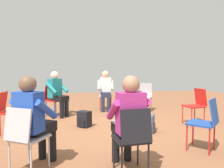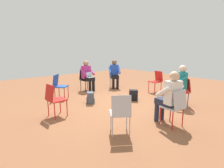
{
  "view_description": "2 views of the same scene",
  "coord_description": "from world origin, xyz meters",
  "px_view_note": "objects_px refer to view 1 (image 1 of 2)",
  "views": [
    {
      "loc": [
        0.81,
        4.68,
        1.33
      ],
      "look_at": [
        -0.03,
        0.04,
        0.98
      ],
      "focal_mm": 35.0,
      "sensor_mm": 36.0,
      "label": 1
    },
    {
      "loc": [
        -3.58,
        -4.15,
        1.7
      ],
      "look_at": [
        0.09,
        0.37,
        0.53
      ],
      "focal_mm": 28.0,
      "sensor_mm": 36.0,
      "label": 2
    }
  ],
  "objects_px": {
    "chair_northwest": "(206,120)",
    "person_with_laptop": "(128,117)",
    "chair_south": "(105,94)",
    "chair_west": "(196,104)",
    "chair_north": "(133,136)",
    "person_in_teal": "(57,91)",
    "person_in_white": "(106,88)",
    "person_in_blue": "(34,116)",
    "backpack_near_laptop_user": "(149,125)",
    "backpack_by_empty_chair": "(84,120)",
    "chair_northeast": "(25,135)",
    "chair_southeast": "(53,98)",
    "chair_southwest": "(145,95)",
    "chair_east": "(8,109)"
  },
  "relations": [
    {
      "from": "chair_southwest",
      "to": "person_with_laptop",
      "type": "distance_m",
      "value": 4.0
    },
    {
      "from": "chair_northeast",
      "to": "person_in_blue",
      "type": "bearing_deg",
      "value": 90.0
    },
    {
      "from": "chair_southwest",
      "to": "person_in_blue",
      "type": "xyz_separation_m",
      "value": [
        2.71,
        3.43,
        0.2
      ]
    },
    {
      "from": "chair_southeast",
      "to": "chair_south",
      "type": "xyz_separation_m",
      "value": [
        -1.57,
        -0.67,
        0.0
      ]
    },
    {
      "from": "chair_north",
      "to": "chair_west",
      "type": "relative_size",
      "value": 1.0
    },
    {
      "from": "chair_northwest",
      "to": "person_in_white",
      "type": "bearing_deg",
      "value": 63.05
    },
    {
      "from": "backpack_near_laptop_user",
      "to": "person_in_blue",
      "type": "bearing_deg",
      "value": 31.46
    },
    {
      "from": "person_in_teal",
      "to": "person_in_white",
      "type": "height_order",
      "value": "same"
    },
    {
      "from": "chair_northwest",
      "to": "person_in_teal",
      "type": "bearing_deg",
      "value": 86.43
    },
    {
      "from": "chair_northwest",
      "to": "person_with_laptop",
      "type": "bearing_deg",
      "value": 152.47
    },
    {
      "from": "chair_east",
      "to": "chair_south",
      "type": "bearing_deg",
      "value": 141.06
    },
    {
      "from": "chair_northwest",
      "to": "person_with_laptop",
      "type": "xyz_separation_m",
      "value": [
        1.39,
        0.4,
        0.2
      ]
    },
    {
      "from": "chair_northeast",
      "to": "person_in_blue",
      "type": "distance_m",
      "value": 0.26
    },
    {
      "from": "person_with_laptop",
      "to": "person_in_teal",
      "type": "relative_size",
      "value": 1.0
    },
    {
      "from": "chair_north",
      "to": "person_in_teal",
      "type": "distance_m",
      "value": 3.74
    },
    {
      "from": "chair_southwest",
      "to": "person_in_white",
      "type": "height_order",
      "value": "person_in_white"
    },
    {
      "from": "chair_west",
      "to": "chair_east",
      "type": "xyz_separation_m",
      "value": [
        4.14,
        -0.01,
        0.0
      ]
    },
    {
      "from": "person_in_white",
      "to": "backpack_near_laptop_user",
      "type": "bearing_deg",
      "value": 109.2
    },
    {
      "from": "backpack_near_laptop_user",
      "to": "backpack_by_empty_chair",
      "type": "relative_size",
      "value": 1.0
    },
    {
      "from": "chair_west",
      "to": "backpack_by_empty_chair",
      "type": "bearing_deg",
      "value": 78.2
    },
    {
      "from": "chair_north",
      "to": "person_in_teal",
      "type": "relative_size",
      "value": 0.69
    },
    {
      "from": "chair_north",
      "to": "chair_west",
      "type": "height_order",
      "value": "same"
    },
    {
      "from": "backpack_near_laptop_user",
      "to": "backpack_by_empty_chair",
      "type": "xyz_separation_m",
      "value": [
        1.29,
        -0.64,
        0.0
      ]
    },
    {
      "from": "backpack_near_laptop_user",
      "to": "chair_northeast",
      "type": "bearing_deg",
      "value": 33.17
    },
    {
      "from": "chair_south",
      "to": "backpack_near_laptop_user",
      "type": "xyz_separation_m",
      "value": [
        -0.51,
        2.64,
        -0.34
      ]
    },
    {
      "from": "chair_southwest",
      "to": "backpack_by_empty_chair",
      "type": "xyz_separation_m",
      "value": [
        1.95,
        1.53,
        -0.34
      ]
    },
    {
      "from": "person_with_laptop",
      "to": "person_in_white",
      "type": "distance_m",
      "value": 4.02
    },
    {
      "from": "chair_north",
      "to": "chair_east",
      "type": "height_order",
      "value": "same"
    },
    {
      "from": "chair_southeast",
      "to": "person_in_blue",
      "type": "relative_size",
      "value": 0.69
    },
    {
      "from": "person_in_teal",
      "to": "backpack_near_laptop_user",
      "type": "height_order",
      "value": "person_in_teal"
    },
    {
      "from": "chair_north",
      "to": "person_in_teal",
      "type": "xyz_separation_m",
      "value": [
        1.14,
        -3.56,
        0.2
      ]
    },
    {
      "from": "person_in_blue",
      "to": "chair_northwest",
      "type": "bearing_deg",
      "value": 34.09
    },
    {
      "from": "chair_southeast",
      "to": "chair_south",
      "type": "height_order",
      "value": "same"
    },
    {
      "from": "person_with_laptop",
      "to": "person_in_blue",
      "type": "distance_m",
      "value": 1.24
    },
    {
      "from": "chair_west",
      "to": "backpack_near_laptop_user",
      "type": "bearing_deg",
      "value": 100.6
    },
    {
      "from": "chair_southwest",
      "to": "chair_north",
      "type": "bearing_deg",
      "value": 102.52
    },
    {
      "from": "chair_southeast",
      "to": "person_in_blue",
      "type": "bearing_deg",
      "value": 45.11
    },
    {
      "from": "chair_north",
      "to": "person_with_laptop",
      "type": "height_order",
      "value": "person_with_laptop"
    },
    {
      "from": "chair_south",
      "to": "chair_west",
      "type": "bearing_deg",
      "value": 136.22
    },
    {
      "from": "chair_southwest",
      "to": "chair_west",
      "type": "xyz_separation_m",
      "value": [
        -0.65,
        1.77,
        0.0
      ]
    },
    {
      "from": "person_in_teal",
      "to": "backpack_near_laptop_user",
      "type": "distance_m",
      "value": 2.75
    },
    {
      "from": "backpack_near_laptop_user",
      "to": "backpack_by_empty_chair",
      "type": "height_order",
      "value": "same"
    },
    {
      "from": "chair_north",
      "to": "backpack_near_laptop_user",
      "type": "xyz_separation_m",
      "value": [
        -0.82,
        -1.7,
        -0.34
      ]
    },
    {
      "from": "backpack_near_laptop_user",
      "to": "person_in_white",
      "type": "bearing_deg",
      "value": -77.9
    },
    {
      "from": "chair_southwest",
      "to": "chair_south",
      "type": "height_order",
      "value": "same"
    },
    {
      "from": "chair_southeast",
      "to": "chair_northwest",
      "type": "relative_size",
      "value": 1.0
    },
    {
      "from": "person_in_white",
      "to": "person_in_teal",
      "type": "bearing_deg",
      "value": 30.61
    },
    {
      "from": "chair_southwest",
      "to": "chair_east",
      "type": "xyz_separation_m",
      "value": [
        3.49,
        1.76,
        0.0
      ]
    },
    {
      "from": "chair_southeast",
      "to": "chair_northeast",
      "type": "xyz_separation_m",
      "value": [
        0.06,
        3.37,
        0.0
      ]
    },
    {
      "from": "chair_west",
      "to": "person_in_teal",
      "type": "relative_size",
      "value": 0.69
    }
  ]
}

